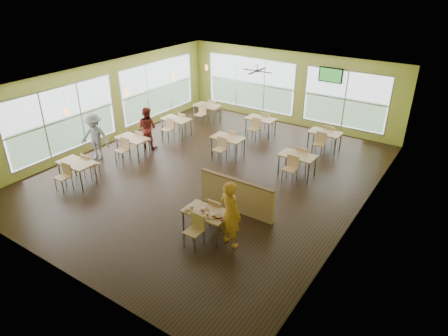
{
  "coord_description": "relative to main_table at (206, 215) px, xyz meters",
  "views": [
    {
      "loc": [
        7.18,
        -9.92,
        6.35
      ],
      "look_at": [
        1.47,
        -1.4,
        1.18
      ],
      "focal_mm": 32.0,
      "sensor_mm": 36.0,
      "label": 1
    }
  ],
  "objects": [
    {
      "name": "wrapper_left",
      "position": [
        -0.43,
        -0.24,
        0.14
      ],
      "size": [
        0.19,
        0.18,
        0.04
      ],
      "primitive_type": "ellipsoid",
      "rotation": [
        0.0,
        0.0,
        -0.18
      ],
      "color": "tan",
      "rests_on": "main_table"
    },
    {
      "name": "cup_red_near",
      "position": [
        0.15,
        -0.17,
        0.18
      ],
      "size": [
        0.09,
        0.09,
        0.32
      ],
      "color": "white",
      "rests_on": "main_table"
    },
    {
      "name": "wrapper_mid",
      "position": [
        -0.02,
        0.03,
        0.14
      ],
      "size": [
        0.2,
        0.18,
        0.05
      ],
      "primitive_type": "ellipsoid",
      "rotation": [
        0.0,
        0.0,
        0.11
      ],
      "color": "tan",
      "rests_on": "main_table"
    },
    {
      "name": "room",
      "position": [
        -2.0,
        3.0,
        0.97
      ],
      "size": [
        12.0,
        12.04,
        3.2
      ],
      "color": "black",
      "rests_on": "ground"
    },
    {
      "name": "dining_tables",
      "position": [
        -3.05,
        4.71,
        -0.0
      ],
      "size": [
        6.92,
        8.72,
        0.87
      ],
      "color": "tan",
      "rests_on": "floor"
    },
    {
      "name": "man_plaid",
      "position": [
        0.7,
        0.05,
        0.27
      ],
      "size": [
        0.74,
        0.57,
        1.81
      ],
      "primitive_type": "imported",
      "rotation": [
        0.0,
        0.0,
        2.91
      ],
      "color": "orange",
      "rests_on": "floor"
    },
    {
      "name": "patron_maroon",
      "position": [
        -5.34,
        3.44,
        0.18
      ],
      "size": [
        0.89,
        0.74,
        1.63
      ],
      "primitive_type": "imported",
      "rotation": [
        0.0,
        0.0,
        3.31
      ],
      "color": "maroon",
      "rests_on": "floor"
    },
    {
      "name": "cup_blue",
      "position": [
        -0.37,
        -0.13,
        0.19
      ],
      "size": [
        0.1,
        0.1,
        0.35
      ],
      "color": "white",
      "rests_on": "main_table"
    },
    {
      "name": "ceiling_fan",
      "position": [
        -2.0,
        6.0,
        2.32
      ],
      "size": [
        1.25,
        1.25,
        0.29
      ],
      "color": "#2D2119",
      "rests_on": "ceiling"
    },
    {
      "name": "cup_red_far",
      "position": [
        0.33,
        -0.15,
        0.19
      ],
      "size": [
        0.1,
        0.1,
        0.38
      ],
      "color": "white",
      "rests_on": "main_table"
    },
    {
      "name": "window_bays",
      "position": [
        -4.65,
        6.08,
        0.85
      ],
      "size": [
        9.24,
        10.24,
        2.38
      ],
      "color": "white",
      "rests_on": "room"
    },
    {
      "name": "main_table",
      "position": [
        0.0,
        0.0,
        0.0
      ],
      "size": [
        1.22,
        1.52,
        0.87
      ],
      "color": "tan",
      "rests_on": "floor"
    },
    {
      "name": "ketchup_cup",
      "position": [
        0.55,
        -0.13,
        0.13
      ],
      "size": [
        0.06,
        0.06,
        0.03
      ],
      "primitive_type": "cylinder",
      "color": "#B50F08",
      "rests_on": "main_table"
    },
    {
      "name": "patron_grey",
      "position": [
        -6.16,
        1.6,
        0.24
      ],
      "size": [
        1.27,
        0.95,
        1.74
      ],
      "primitive_type": "imported",
      "rotation": [
        0.0,
        0.0,
        0.3
      ],
      "color": "slate",
      "rests_on": "floor"
    },
    {
      "name": "cup_yellow",
      "position": [
        -0.08,
        -0.08,
        0.19
      ],
      "size": [
        0.09,
        0.09,
        0.34
      ],
      "color": "white",
      "rests_on": "main_table"
    },
    {
      "name": "half_wall_divider",
      "position": [
        0.0,
        1.45,
        -0.11
      ],
      "size": [
        2.4,
        0.14,
        1.04
      ],
      "color": "tan",
      "rests_on": "floor"
    },
    {
      "name": "pendant_lights",
      "position": [
        -5.2,
        3.68,
        1.82
      ],
      "size": [
        0.11,
        7.31,
        0.86
      ],
      "color": "#2D2119",
      "rests_on": "ceiling"
    },
    {
      "name": "food_basket",
      "position": [
        0.41,
        -0.03,
        0.15
      ],
      "size": [
        0.21,
        0.21,
        0.05
      ],
      "color": "black",
      "rests_on": "main_table"
    },
    {
      "name": "tv_backwall",
      "position": [
        -0.2,
        8.9,
        1.82
      ],
      "size": [
        1.0,
        0.07,
        0.6
      ],
      "color": "black",
      "rests_on": "wall_back"
    },
    {
      "name": "wrapper_right",
      "position": [
        0.23,
        -0.23,
        0.14
      ],
      "size": [
        0.14,
        0.13,
        0.03
      ],
      "primitive_type": "ellipsoid",
      "rotation": [
        0.0,
        0.0,
        -0.14
      ],
      "color": "tan",
      "rests_on": "main_table"
    }
  ]
}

